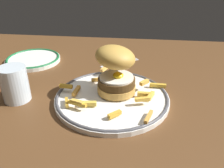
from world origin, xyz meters
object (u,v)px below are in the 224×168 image
object	(u,v)px
fork	(121,62)
burger	(116,68)
side_plate	(33,59)
dinner_plate	(112,97)
water_glass	(15,86)

from	to	relation	value
fork	burger	bearing A→B (deg)	-88.96
side_plate	dinner_plate	bearing A→B (deg)	-35.97
side_plate	fork	size ratio (longest dim) A/B	1.44
burger	fork	world-z (taller)	burger
water_glass	side_plate	bearing A→B (deg)	104.38
dinner_plate	fork	world-z (taller)	dinner_plate
dinner_plate	burger	bearing A→B (deg)	75.34
burger	side_plate	bearing A→B (deg)	147.90
water_glass	side_plate	world-z (taller)	water_glass
burger	fork	distance (cm)	22.54
dinner_plate	water_glass	xyz separation A→B (cm)	(-23.50, -2.32, 3.04)
water_glass	burger	bearing A→B (deg)	11.30
dinner_plate	burger	distance (cm)	7.25
fork	side_plate	bearing A→B (deg)	-175.59
burger	side_plate	distance (cm)	36.35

